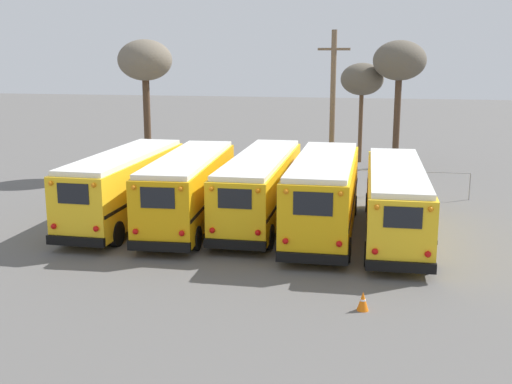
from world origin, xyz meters
name	(u,v)px	position (x,y,z in m)	size (l,w,h in m)	color
ground_plane	(257,226)	(0.00, 0.00, 0.00)	(160.00, 160.00, 0.00)	#5B5956
school_bus_0	(125,185)	(-5.95, -0.41, 1.73)	(2.59, 9.83, 3.17)	yellow
school_bus_1	(189,188)	(-2.97, -0.37, 1.71)	(2.88, 9.94, 3.14)	#E5A00C
school_bus_2	(260,186)	(0.00, 0.85, 1.66)	(2.45, 10.86, 3.04)	yellow
school_bus_3	(324,194)	(2.97, -0.74, 1.77)	(2.64, 9.77, 3.28)	#EAAA0F
school_bus_4	(396,199)	(5.95, -0.51, 1.61)	(2.55, 10.89, 2.95)	yellow
utility_pole	(333,107)	(2.58, 9.45, 4.51)	(1.80, 0.30, 8.74)	brown
bare_tree_0	(362,80)	(3.97, 17.84, 5.65)	(2.92, 2.92, 6.81)	brown
bare_tree_1	(400,63)	(6.36, 16.33, 6.85)	(3.43, 3.43, 8.28)	#473323
bare_tree_2	(145,63)	(-8.87, 10.64, 6.89)	(3.28, 3.28, 8.29)	#473323
fence_line	(281,175)	(0.00, 7.11, 0.99)	(19.96, 0.06, 1.42)	#939399
traffic_cone	(363,301)	(4.84, -8.67, 0.30)	(0.36, 0.36, 0.59)	orange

